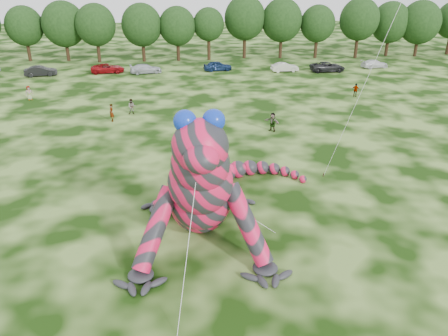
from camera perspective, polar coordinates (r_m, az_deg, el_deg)
name	(u,v)px	position (r m, az deg, el deg)	size (l,w,h in m)	color
ground	(242,253)	(24.40, 2.42, -11.03)	(240.00, 240.00, 0.00)	#16330A
inflatable_gecko	(198,159)	(25.32, -3.39, 1.20)	(14.10, 16.74, 8.37)	#DB1648
tree_4	(26,34)	(83.52, -24.48, 15.68)	(6.22, 5.60, 9.06)	black
tree_5	(65,31)	(81.33, -20.10, 16.43)	(7.16, 6.44, 9.80)	black
tree_6	(97,33)	(78.42, -16.31, 16.55)	(6.52, 5.86, 9.49)	black
tree_7	(142,33)	(77.47, -10.64, 16.99)	(6.68, 6.01, 9.48)	black
tree_8	(178,34)	(77.34, -6.09, 17.04)	(6.14, 5.53, 8.94)	black
tree_9	(209,34)	(77.78, -2.01, 17.09)	(5.27, 4.74, 8.68)	black
tree_10	(245,27)	(79.44, 2.73, 17.90)	(7.09, 6.38, 10.50)	black
tree_11	(282,28)	(80.15, 7.52, 17.63)	(7.01, 6.31, 10.07)	black
tree_12	(317,32)	(81.28, 12.06, 17.02)	(5.99, 5.39, 8.97)	black
tree_13	(358,28)	(82.91, 17.16, 17.05)	(6.83, 6.15, 10.13)	black
tree_14	(389,29)	(86.87, 20.81, 16.62)	(6.82, 6.14, 9.40)	black
tree_15	(419,29)	(88.22, 24.15, 16.28)	(7.17, 6.45, 9.63)	black
car_1	(41,71)	(70.79, -22.83, 11.59)	(1.58, 4.52, 1.49)	black
car_2	(108,68)	(69.93, -14.95, 12.47)	(2.29, 4.97, 1.38)	maroon
car_3	(146,69)	(68.43, -10.18, 12.64)	(1.92, 4.73, 1.37)	#B6BABF
car_4	(218,66)	(69.23, -0.83, 13.19)	(1.75, 4.35, 1.48)	navy
car_5	(285,67)	(69.19, 7.93, 12.91)	(1.45, 4.16, 1.37)	beige
car_6	(328,67)	(70.44, 13.37, 12.75)	(2.45, 5.31, 1.48)	#242426
car_7	(375,64)	(75.31, 19.08, 12.73)	(1.78, 4.39, 1.27)	silver
spectator_4	(29,93)	(57.73, -24.11, 8.94)	(0.82, 0.54, 1.69)	gray
spectator_5	(272,122)	(42.32, 6.35, 6.00)	(1.68, 0.54, 1.81)	gray
spectator_3	(356,90)	(56.59, 16.82, 9.72)	(0.96, 0.40, 1.64)	gray
spectator_1	(132,107)	(48.26, -11.95, 7.85)	(0.82, 0.64, 1.70)	gray
spectator_0	(111,113)	(46.35, -14.49, 7.00)	(0.66, 0.43, 1.82)	gray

